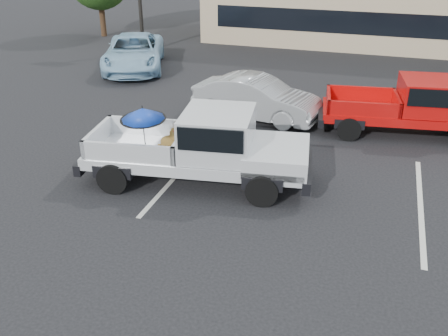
{
  "coord_description": "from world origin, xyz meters",
  "views": [
    {
      "loc": [
        1.73,
        -8.91,
        5.89
      ],
      "look_at": [
        -1.15,
        -0.01,
        1.3
      ],
      "focal_mm": 40.0,
      "sensor_mm": 36.0,
      "label": 1
    }
  ],
  "objects_px": {
    "red_pickup": "(420,105)",
    "silver_pickup": "(209,144)",
    "silver_sedan": "(257,98)",
    "blue_suv": "(134,52)"
  },
  "relations": [
    {
      "from": "blue_suv",
      "to": "silver_pickup",
      "type": "bearing_deg",
      "value": -75.8
    },
    {
      "from": "red_pickup",
      "to": "silver_sedan",
      "type": "xyz_separation_m",
      "value": [
        -5.06,
        -0.14,
        -0.26
      ]
    },
    {
      "from": "red_pickup",
      "to": "silver_sedan",
      "type": "height_order",
      "value": "red_pickup"
    },
    {
      "from": "red_pickup",
      "to": "silver_pickup",
      "type": "bearing_deg",
      "value": -143.14
    },
    {
      "from": "silver_sedan",
      "to": "blue_suv",
      "type": "bearing_deg",
      "value": 66.52
    },
    {
      "from": "silver_pickup",
      "to": "silver_sedan",
      "type": "bearing_deg",
      "value": 82.3
    },
    {
      "from": "silver_pickup",
      "to": "silver_sedan",
      "type": "distance_m",
      "value": 4.88
    },
    {
      "from": "blue_suv",
      "to": "silver_sedan",
      "type": "bearing_deg",
      "value": -55.28
    },
    {
      "from": "silver_pickup",
      "to": "silver_sedan",
      "type": "xyz_separation_m",
      "value": [
        -0.04,
        4.87,
        -0.35
      ]
    },
    {
      "from": "silver_pickup",
      "to": "silver_sedan",
      "type": "relative_size",
      "value": 1.39
    }
  ]
}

